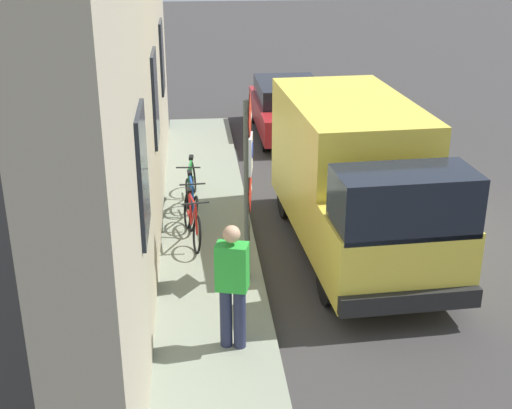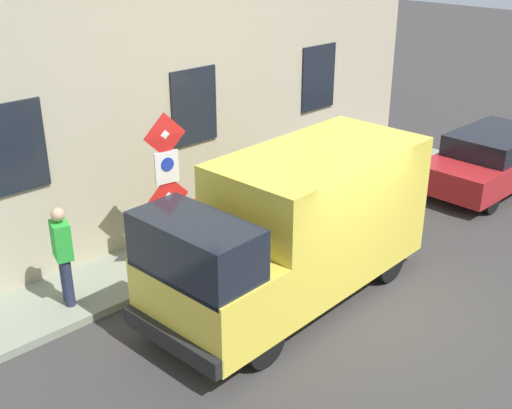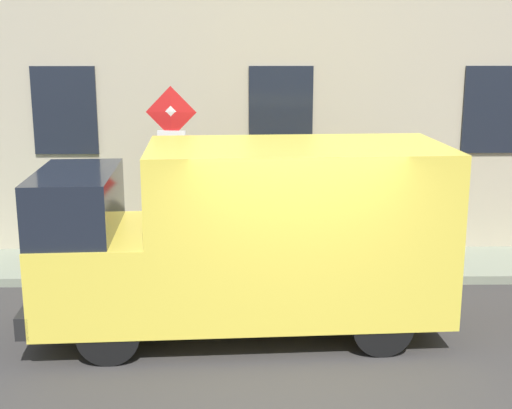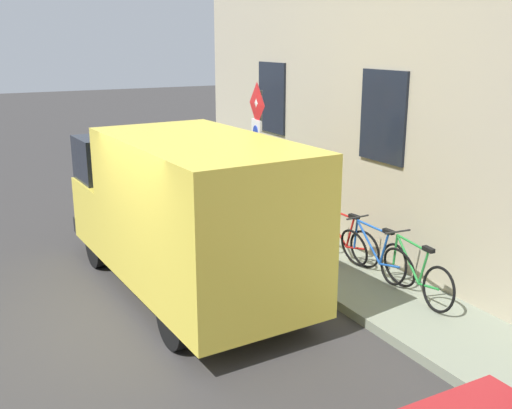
{
  "view_description": "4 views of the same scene",
  "coord_description": "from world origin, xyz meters",
  "px_view_note": "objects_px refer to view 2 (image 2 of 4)",
  "views": [
    {
      "loc": [
        3.74,
        11.31,
        5.31
      ],
      "look_at": [
        2.73,
        0.82,
        0.99
      ],
      "focal_mm": 48.74,
      "sensor_mm": 36.0,
      "label": 1
    },
    {
      "loc": [
        -5.44,
        7.67,
        5.94
      ],
      "look_at": [
        1.85,
        0.68,
        1.5
      ],
      "focal_mm": 45.14,
      "sensor_mm": 36.0,
      "label": 2
    },
    {
      "loc": [
        -7.8,
        0.63,
        3.81
      ],
      "look_at": [
        2.22,
        0.46,
        1.44
      ],
      "focal_mm": 49.28,
      "sensor_mm": 36.0,
      "label": 3
    },
    {
      "loc": [
        -2.1,
        -7.65,
        3.84
      ],
      "look_at": [
        2.38,
        0.78,
        1.18
      ],
      "focal_mm": 41.75,
      "sensor_mm": 36.0,
      "label": 4
    }
  ],
  "objects_px": {
    "parked_hatchback": "(491,159)",
    "bicycle_blue": "(237,203)",
    "bicycle_green": "(268,192)",
    "sign_post_stacked": "(167,179)",
    "pedestrian": "(63,253)",
    "bicycle_red": "(204,215)",
    "delivery_van": "(296,226)"
  },
  "relations": [
    {
      "from": "parked_hatchback",
      "to": "bicycle_blue",
      "type": "bearing_deg",
      "value": -24.61
    },
    {
      "from": "bicycle_green",
      "to": "bicycle_blue",
      "type": "relative_size",
      "value": 1.0
    },
    {
      "from": "parked_hatchback",
      "to": "bicycle_green",
      "type": "distance_m",
      "value": 5.61
    },
    {
      "from": "sign_post_stacked",
      "to": "pedestrian",
      "type": "relative_size",
      "value": 1.66
    },
    {
      "from": "bicycle_green",
      "to": "bicycle_red",
      "type": "bearing_deg",
      "value": 4.75
    },
    {
      "from": "delivery_van",
      "to": "parked_hatchback",
      "type": "bearing_deg",
      "value": 177.93
    },
    {
      "from": "parked_hatchback",
      "to": "pedestrian",
      "type": "xyz_separation_m",
      "value": [
        2.14,
        10.08,
        0.34
      ]
    },
    {
      "from": "parked_hatchback",
      "to": "bicycle_green",
      "type": "bearing_deg",
      "value": -28.4
    },
    {
      "from": "delivery_van",
      "to": "bicycle_red",
      "type": "bearing_deg",
      "value": -99.34
    },
    {
      "from": "bicycle_red",
      "to": "pedestrian",
      "type": "relative_size",
      "value": 0.99
    },
    {
      "from": "parked_hatchback",
      "to": "pedestrian",
      "type": "relative_size",
      "value": 2.33
    },
    {
      "from": "bicycle_blue",
      "to": "bicycle_red",
      "type": "distance_m",
      "value": 0.9
    },
    {
      "from": "delivery_van",
      "to": "bicycle_green",
      "type": "relative_size",
      "value": 3.17
    },
    {
      "from": "bicycle_blue",
      "to": "bicycle_red",
      "type": "relative_size",
      "value": 1.01
    },
    {
      "from": "bicycle_green",
      "to": "bicycle_blue",
      "type": "xyz_separation_m",
      "value": [
        -0.0,
        0.9,
        0.0
      ]
    },
    {
      "from": "parked_hatchback",
      "to": "bicycle_red",
      "type": "distance_m",
      "value": 7.25
    },
    {
      "from": "delivery_van",
      "to": "bicycle_green",
      "type": "distance_m",
      "value": 3.58
    },
    {
      "from": "sign_post_stacked",
      "to": "delivery_van",
      "type": "bearing_deg",
      "value": -147.99
    },
    {
      "from": "parked_hatchback",
      "to": "sign_post_stacked",
      "type": "bearing_deg",
      "value": -12.41
    },
    {
      "from": "delivery_van",
      "to": "pedestrian",
      "type": "xyz_separation_m",
      "value": [
        2.28,
        3.03,
        -0.26
      ]
    },
    {
      "from": "sign_post_stacked",
      "to": "parked_hatchback",
      "type": "bearing_deg",
      "value": -102.01
    },
    {
      "from": "parked_hatchback",
      "to": "bicycle_blue",
      "type": "distance_m",
      "value": 6.42
    },
    {
      "from": "bicycle_blue",
      "to": "delivery_van",
      "type": "bearing_deg",
      "value": 63.09
    },
    {
      "from": "parked_hatchback",
      "to": "pedestrian",
      "type": "height_order",
      "value": "pedestrian"
    },
    {
      "from": "bicycle_red",
      "to": "pedestrian",
      "type": "bearing_deg",
      "value": 0.17
    },
    {
      "from": "delivery_van",
      "to": "bicycle_green",
      "type": "xyz_separation_m",
      "value": [
        2.78,
        -2.1,
        -0.82
      ]
    },
    {
      "from": "sign_post_stacked",
      "to": "pedestrian",
      "type": "xyz_separation_m",
      "value": [
        0.39,
        1.84,
        -0.88
      ]
    },
    {
      "from": "pedestrian",
      "to": "sign_post_stacked",
      "type": "bearing_deg",
      "value": 3.29
    },
    {
      "from": "bicycle_blue",
      "to": "pedestrian",
      "type": "bearing_deg",
      "value": 3.06
    },
    {
      "from": "bicycle_blue",
      "to": "bicycle_red",
      "type": "height_order",
      "value": "same"
    },
    {
      "from": "delivery_van",
      "to": "pedestrian",
      "type": "distance_m",
      "value": 3.8
    },
    {
      "from": "delivery_van",
      "to": "bicycle_red",
      "type": "distance_m",
      "value": 2.91
    }
  ]
}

